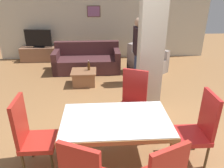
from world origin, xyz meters
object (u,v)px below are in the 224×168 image
armchair (147,62)px  standing_person (138,47)px  dining_chair_far_right (133,100)px  sofa (87,61)px  dining_chair_head_left (31,134)px  bottle (89,66)px  dining_table (116,129)px  coffee_table (84,77)px  floor_lamp (163,18)px  dining_chair_head_right (199,127)px  tv_stand (40,54)px  tv_screen (38,39)px

armchair → standing_person: (-0.44, -0.82, 0.68)m
dining_chair_far_right → sofa: 3.16m
standing_person → dining_chair_head_left: bearing=146.0°
sofa → bottle: sofa is taller
dining_chair_head_left → bottle: size_ratio=4.17×
bottle → dining_table: bearing=-80.7°
bottle → sofa: bearing=95.3°
dining_chair_head_left → bottle: bearing=166.6°
dining_chair_far_right → coffee_table: 2.23m
dining_table → floor_lamp: 4.96m
dining_chair_head_right → bottle: dining_chair_head_right is taller
tv_stand → coffee_table: bearing=-52.3°
dining_chair_head_right → bottle: bearing=29.9°
dining_chair_head_left → tv_screen: 5.00m
dining_chair_far_right → tv_screen: dining_chair_far_right is taller
bottle → standing_person: size_ratio=0.15×
tv_screen → floor_lamp: size_ratio=0.52×
sofa → dining_chair_far_right: bearing=107.2°
dining_chair_head_right → coffee_table: size_ratio=1.70×
dining_table → tv_stand: bearing=114.2°
dining_chair_head_right → dining_chair_far_right: (-0.81, 0.85, 0.00)m
dining_table → sofa: (-0.56, 3.86, -0.31)m
tv_screen → dining_chair_head_left: bearing=109.9°
coffee_table → sofa: bearing=87.7°
dining_chair_head_left → floor_lamp: bearing=146.5°
dining_chair_far_right → bottle: (-0.84, 2.02, -0.09)m
dining_chair_far_right → armchair: dining_chair_far_right is taller
sofa → coffee_table: 1.04m
dining_chair_far_right → tv_screen: size_ratio=1.23×
sofa → bottle: 1.01m
armchair → tv_screen: bearing=-59.2°
dining_chair_far_right → dining_chair_head_left: bearing=52.6°
dining_chair_head_right → standing_person: (-0.40, 2.81, 0.42)m
dining_chair_head_left → armchair: dining_chair_head_left is taller
dining_table → floor_lamp: bearing=67.9°
armchair → tv_stand: bearing=-59.2°
bottle → coffee_table: bearing=-157.9°
dining_chair_head_left → sofa: dining_chair_head_left is taller
dining_chair_head_right → dining_chair_far_right: same height
bottle → standing_person: bearing=-3.1°
dining_table → tv_screen: size_ratio=1.65×
coffee_table → dining_chair_far_right: bearing=-63.7°
floor_lamp → standing_person: size_ratio=1.01×
dining_chair_head_left → standing_person: standing_person is taller
armchair → floor_lamp: 1.59m
floor_lamp → standing_person: floor_lamp is taller
dining_chair_head_right → tv_stand: (-3.38, 4.88, -0.33)m
dining_chair_head_right → dining_chair_head_left: bearing=90.0°
armchair → tv_screen: 3.67m
sofa → armchair: 1.79m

